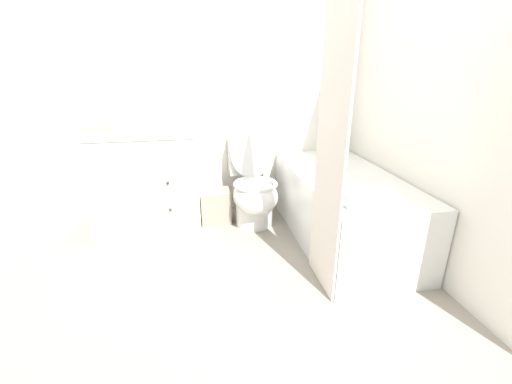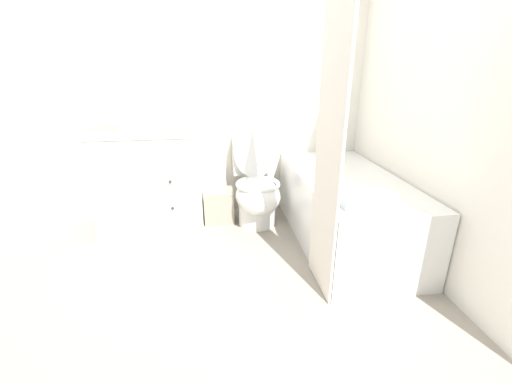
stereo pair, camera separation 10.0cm
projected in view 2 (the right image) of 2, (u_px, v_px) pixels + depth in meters
The scene contains 13 objects.
ground_plane at pixel (264, 330), 1.92m from camera, with size 14.00×14.00×0.00m, color gray.
wall_back at pixel (233, 80), 3.09m from camera, with size 8.00×0.06×2.50m.
wall_right at pixel (416, 85), 2.43m from camera, with size 0.05×2.73×2.50m.
vanity_cabinet at pixel (151, 178), 2.99m from camera, with size 0.89×0.60×0.89m.
sink_faucet at pixel (148, 121), 3.01m from camera, with size 0.14×0.12×0.12m.
toilet at pixel (256, 189), 3.08m from camera, with size 0.39×0.69×0.88m.
bathtub at pixel (345, 208), 2.79m from camera, with size 0.75×1.57×0.56m.
shower_curtain at pixel (329, 142), 1.97m from camera, with size 0.02×0.43×1.93m.
wastebasket at pixel (219, 206), 3.18m from camera, with size 0.27×0.23×0.30m.
tissue_box at pixel (183, 121), 2.92m from camera, with size 0.13×0.15×0.11m.
soap_dispenser at pixel (189, 120), 2.90m from camera, with size 0.07×0.07×0.14m.
hand_towel_folded at pixel (101, 129), 2.62m from camera, with size 0.21×0.16×0.07m.
bath_towel_folded at pixel (366, 199), 2.15m from camera, with size 0.35×0.21×0.07m.
Camera 2 is at (-0.26, -1.49, 1.41)m, focal length 24.00 mm.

